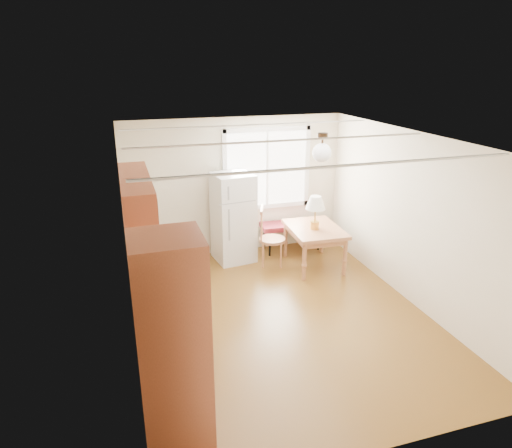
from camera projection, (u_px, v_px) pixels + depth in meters
name	position (u px, v px, depth m)	size (l,w,h in m)	color
room_shell	(283.00, 234.00, 6.04)	(4.60, 5.60, 2.62)	#4F3010
kitchen_run	(159.00, 303.00, 5.14)	(0.65, 3.40, 2.20)	brown
window_unit	(267.00, 169.00, 8.33)	(1.64, 0.05, 1.51)	white
pendant_light	(322.00, 152.00, 6.26)	(0.26, 0.26, 0.40)	#312215
refrigerator	(233.00, 218.00, 8.06)	(0.73, 0.73, 1.59)	silver
bench	(292.00, 226.00, 8.58)	(1.19, 0.51, 0.54)	maroon
dining_table	(315.00, 233.00, 7.86)	(0.91, 1.18, 0.71)	#955B39
chair	(267.00, 233.00, 7.92)	(0.50, 0.50, 1.04)	#955B39
table_lamp	(316.00, 205.00, 7.62)	(0.33, 0.33, 0.58)	gold
coffee_maker	(159.00, 300.00, 4.85)	(0.19, 0.23, 0.32)	black
kettle	(151.00, 303.00, 4.84)	(0.11, 0.11, 0.21)	red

